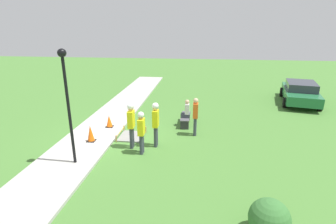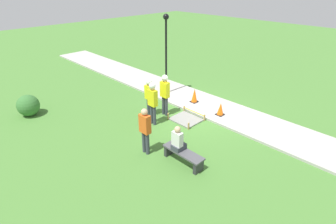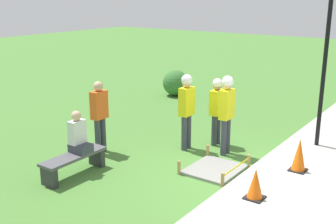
% 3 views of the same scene
% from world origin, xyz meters
% --- Properties ---
extents(ground_plane, '(60.00, 60.00, 0.00)m').
position_xyz_m(ground_plane, '(0.00, 0.00, 0.00)').
color(ground_plane, '#477A33').
extents(sidewalk, '(28.00, 2.24, 0.10)m').
position_xyz_m(sidewalk, '(0.00, -1.12, 0.05)').
color(sidewalk, '#ADAAA3').
rests_on(sidewalk, ground_plane).
extents(wet_concrete_patch, '(1.24, 1.09, 0.30)m').
position_xyz_m(wet_concrete_patch, '(-0.00, 0.63, 0.04)').
color(wet_concrete_patch, gray).
rests_on(wet_concrete_patch, ground_plane).
extents(traffic_cone_near_patch, '(0.34, 0.34, 0.57)m').
position_xyz_m(traffic_cone_near_patch, '(-0.85, -0.68, 0.38)').
color(traffic_cone_near_patch, black).
rests_on(traffic_cone_near_patch, sidewalk).
extents(traffic_cone_far_patch, '(0.34, 0.34, 0.70)m').
position_xyz_m(traffic_cone_far_patch, '(0.84, -0.89, 0.45)').
color(traffic_cone_far_patch, black).
rests_on(traffic_cone_far_patch, sidewalk).
extents(park_bench, '(1.51, 0.44, 0.46)m').
position_xyz_m(park_bench, '(-1.91, 2.92, 0.32)').
color(park_bench, '#2D2D33').
rests_on(park_bench, ground_plane).
extents(person_seated_on_bench, '(0.36, 0.44, 0.89)m').
position_xyz_m(person_seated_on_bench, '(-1.70, 2.97, 0.81)').
color(person_seated_on_bench, '#383D47').
rests_on(person_seated_on_bench, park_bench).
extents(worker_supervisor, '(0.40, 0.25, 1.70)m').
position_xyz_m(worker_supervisor, '(1.47, 1.44, 1.00)').
color(worker_supervisor, '#383D47').
rests_on(worker_supervisor, ground_plane).
extents(worker_assistant, '(0.40, 0.27, 1.86)m').
position_xyz_m(worker_assistant, '(0.76, 1.87, 1.12)').
color(worker_assistant, '#383D47').
rests_on(worker_assistant, ground_plane).
extents(worker_trainee, '(0.40, 0.27, 1.89)m').
position_xyz_m(worker_trainee, '(1.02, 0.93, 1.15)').
color(worker_trainee, '#383D47').
rests_on(worker_trainee, ground_plane).
extents(bystander_in_orange_shirt, '(0.40, 0.23, 1.73)m').
position_xyz_m(bystander_in_orange_shirt, '(-0.60, 3.43, 0.98)').
color(bystander_in_orange_shirt, '#383D47').
rests_on(bystander_in_orange_shirt, ground_plane).
extents(lamppost_near, '(0.28, 0.28, 3.97)m').
position_xyz_m(lamppost_near, '(2.65, -0.74, 2.69)').
color(lamppost_near, black).
rests_on(lamppost_near, sidewalk).
extents(shrub_rounded_near, '(0.96, 0.96, 0.96)m').
position_xyz_m(shrub_rounded_near, '(5.27, 5.30, 0.48)').
color(shrub_rounded_near, '#387033').
rests_on(shrub_rounded_near, ground_plane).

